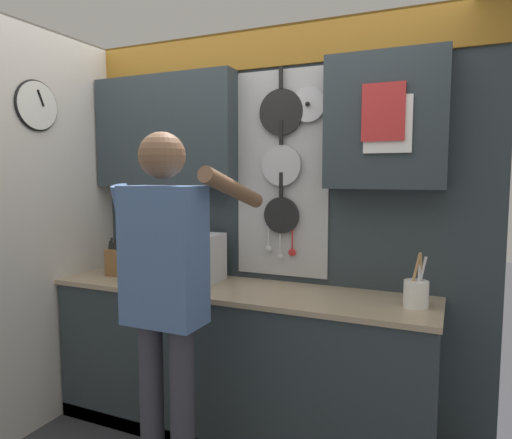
% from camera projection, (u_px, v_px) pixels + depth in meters
% --- Properties ---
extents(ground_plane, '(14.00, 14.00, 0.00)m').
position_uv_depth(ground_plane, '(236.00, 433.00, 2.84)').
color(ground_plane, '#38383D').
extents(base_cabinet_counter, '(2.34, 0.58, 0.93)m').
position_uv_depth(base_cabinet_counter, '(236.00, 362.00, 2.80)').
color(base_cabinet_counter, '#2D383D').
rests_on(base_cabinet_counter, ground_plane).
extents(back_wall_unit, '(2.91, 0.23, 2.51)m').
position_uv_depth(back_wall_unit, '(250.00, 184.00, 2.93)').
color(back_wall_unit, '#2D383D').
rests_on(back_wall_unit, ground_plane).
extents(side_wall, '(0.07, 1.60, 2.51)m').
position_uv_depth(side_wall, '(32.00, 229.00, 2.81)').
color(side_wall, silver).
rests_on(side_wall, ground_plane).
extents(microwave, '(0.52, 0.39, 0.30)m').
position_uv_depth(microwave, '(177.00, 258.00, 2.91)').
color(microwave, silver).
rests_on(microwave, base_cabinet_counter).
extents(knife_block, '(0.12, 0.16, 0.26)m').
position_uv_depth(knife_block, '(118.00, 261.00, 3.11)').
color(knife_block, brown).
rests_on(knife_block, base_cabinet_counter).
extents(utensil_crock, '(0.12, 0.12, 0.29)m').
position_uv_depth(utensil_crock, '(416.00, 292.00, 2.34)').
color(utensil_crock, white).
rests_on(utensil_crock, base_cabinet_counter).
extents(person, '(0.54, 0.69, 1.80)m').
position_uv_depth(person, '(166.00, 282.00, 2.20)').
color(person, '#383842').
rests_on(person, ground_plane).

